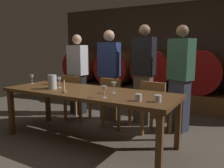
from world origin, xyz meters
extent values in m
plane|color=brown|center=(0.00, 0.00, 0.00)|extent=(7.92, 7.92, 0.00)
cube|color=#473A2D|center=(0.00, 3.19, 1.23)|extent=(6.09, 0.24, 2.46)
cube|color=brown|center=(0.00, 2.64, 0.20)|extent=(5.48, 0.90, 0.40)
cylinder|color=brown|center=(-2.11, 2.64, 0.86)|extent=(0.94, 0.74, 0.94)
cylinder|color=maroon|center=(-2.11, 2.25, 0.86)|extent=(0.95, 0.03, 0.95)
cylinder|color=maroon|center=(-2.11, 3.02, 0.86)|extent=(0.95, 0.03, 0.95)
cylinder|color=#2D2D33|center=(-2.11, 2.64, 0.86)|extent=(0.94, 0.04, 0.94)
cylinder|color=brown|center=(-1.05, 2.64, 0.86)|extent=(0.94, 0.74, 0.94)
cylinder|color=maroon|center=(-1.05, 2.25, 0.86)|extent=(0.95, 0.03, 0.95)
cylinder|color=maroon|center=(-1.05, 3.02, 0.86)|extent=(0.95, 0.03, 0.95)
cylinder|color=#2D2D33|center=(-1.05, 2.64, 0.86)|extent=(0.94, 0.04, 0.94)
cylinder|color=#513319|center=(0.02, 2.64, 0.86)|extent=(0.94, 0.74, 0.94)
cylinder|color=maroon|center=(0.02, 2.25, 0.86)|extent=(0.95, 0.03, 0.95)
cylinder|color=maroon|center=(0.02, 3.02, 0.86)|extent=(0.95, 0.03, 0.95)
cylinder|color=#2D2D33|center=(0.02, 2.64, 0.86)|extent=(0.94, 0.04, 0.94)
cylinder|color=brown|center=(1.07, 2.64, 0.86)|extent=(0.94, 0.74, 0.94)
cylinder|color=maroon|center=(1.07, 2.25, 0.86)|extent=(0.95, 0.03, 0.95)
cylinder|color=maroon|center=(1.07, 3.02, 0.86)|extent=(0.95, 0.03, 0.95)
cylinder|color=#2D2D33|center=(1.07, 2.64, 0.86)|extent=(0.94, 0.04, 0.94)
cube|color=brown|center=(-0.05, -0.03, 0.75)|extent=(2.60, 0.91, 0.05)
cube|color=brown|center=(-1.27, -0.42, 0.36)|extent=(0.07, 0.07, 0.72)
cube|color=brown|center=(1.17, -0.42, 0.36)|extent=(0.07, 0.07, 0.72)
cube|color=brown|center=(-1.27, 0.36, 0.36)|extent=(0.07, 0.07, 0.72)
cube|color=brown|center=(1.17, 0.36, 0.36)|extent=(0.07, 0.07, 0.72)
cube|color=olive|center=(-0.84, 0.71, 0.44)|extent=(0.43, 0.43, 0.04)
cube|color=olive|center=(-0.82, 0.53, 0.67)|extent=(0.40, 0.07, 0.42)
cube|color=olive|center=(-0.68, 0.90, 0.21)|extent=(0.05, 0.05, 0.42)
cube|color=olive|center=(-1.02, 0.87, 0.21)|extent=(0.05, 0.05, 0.42)
cube|color=olive|center=(-0.66, 0.56, 0.21)|extent=(0.05, 0.05, 0.42)
cube|color=olive|center=(-0.99, 0.53, 0.21)|extent=(0.05, 0.05, 0.42)
cube|color=olive|center=(0.00, 0.75, 0.44)|extent=(0.45, 0.45, 0.04)
cube|color=olive|center=(-0.03, 0.58, 0.67)|extent=(0.40, 0.09, 0.42)
cube|color=olive|center=(0.19, 0.90, 0.21)|extent=(0.05, 0.05, 0.42)
cube|color=olive|center=(-0.15, 0.94, 0.21)|extent=(0.05, 0.05, 0.42)
cube|color=olive|center=(0.14, 0.56, 0.21)|extent=(0.05, 0.05, 0.42)
cube|color=olive|center=(-0.19, 0.61, 0.21)|extent=(0.05, 0.05, 0.42)
cube|color=olive|center=(0.74, 0.74, 0.44)|extent=(0.43, 0.43, 0.04)
cube|color=olive|center=(0.72, 0.56, 0.67)|extent=(0.40, 0.07, 0.42)
cube|color=olive|center=(0.92, 0.90, 0.21)|extent=(0.05, 0.05, 0.42)
cube|color=olive|center=(0.58, 0.93, 0.21)|extent=(0.05, 0.05, 0.42)
cube|color=olive|center=(0.89, 0.56, 0.21)|extent=(0.05, 0.05, 0.42)
cube|color=olive|center=(0.55, 0.59, 0.21)|extent=(0.05, 0.05, 0.42)
cube|color=black|center=(-1.11, 1.08, 0.41)|extent=(0.31, 0.22, 0.83)
cube|color=silver|center=(-1.11, 1.08, 1.13)|extent=(0.39, 0.26, 0.61)
sphere|color=#D8A884|center=(-1.11, 1.08, 1.55)|extent=(0.20, 0.20, 0.20)
cube|color=brown|center=(-0.32, 1.03, 0.42)|extent=(0.32, 0.23, 0.85)
cube|color=navy|center=(-0.32, 1.03, 1.16)|extent=(0.40, 0.28, 0.64)
sphere|color=#D8A884|center=(-0.32, 1.03, 1.60)|extent=(0.20, 0.20, 0.20)
cube|color=brown|center=(0.33, 1.14, 0.45)|extent=(0.30, 0.20, 0.90)
cube|color=black|center=(0.33, 1.14, 1.23)|extent=(0.38, 0.25, 0.66)
sphere|color=#8C664C|center=(0.33, 1.14, 1.69)|extent=(0.20, 0.20, 0.20)
cube|color=#33384C|center=(0.99, 1.10, 0.43)|extent=(0.35, 0.30, 0.87)
cube|color=#336047|center=(0.99, 1.10, 1.20)|extent=(0.44, 0.36, 0.66)
sphere|color=#8C664C|center=(0.99, 1.10, 1.65)|extent=(0.19, 0.19, 0.19)
cylinder|color=olive|center=(-0.25, -0.31, 0.78)|extent=(0.05, 0.05, 0.02)
cylinder|color=#EDE5CC|center=(-0.25, -0.31, 0.87)|extent=(0.02, 0.02, 0.14)
cone|color=yellow|center=(-0.25, -0.31, 0.95)|extent=(0.01, 0.01, 0.02)
cylinder|color=silver|center=(-0.60, -0.18, 0.88)|extent=(0.13, 0.13, 0.21)
cylinder|color=white|center=(-1.28, 0.03, 0.77)|extent=(0.06, 0.06, 0.00)
cylinder|color=white|center=(-1.28, 0.03, 0.81)|extent=(0.01, 0.01, 0.07)
cone|color=white|center=(-1.28, 0.03, 0.88)|extent=(0.07, 0.07, 0.08)
cylinder|color=white|center=(-0.57, -0.05, 0.77)|extent=(0.06, 0.06, 0.00)
cylinder|color=white|center=(-0.57, -0.05, 0.82)|extent=(0.01, 0.01, 0.09)
cone|color=white|center=(-0.57, -0.05, 0.90)|extent=(0.07, 0.07, 0.08)
cylinder|color=white|center=(0.37, 0.00, 0.77)|extent=(0.06, 0.06, 0.00)
cylinder|color=white|center=(0.37, 0.00, 0.82)|extent=(0.01, 0.01, 0.08)
cone|color=white|center=(0.37, 0.00, 0.89)|extent=(0.08, 0.08, 0.07)
cylinder|color=silver|center=(0.41, -0.31, 0.77)|extent=(0.06, 0.06, 0.00)
cylinder|color=silver|center=(0.41, -0.31, 0.81)|extent=(0.01, 0.01, 0.07)
cone|color=silver|center=(0.41, -0.31, 0.88)|extent=(0.07, 0.07, 0.07)
cylinder|color=silver|center=(-0.91, 0.10, 0.82)|extent=(0.08, 0.08, 0.10)
cylinder|color=silver|center=(0.84, -0.25, 0.81)|extent=(0.08, 0.08, 0.08)
cylinder|color=silver|center=(1.06, -0.19, 0.81)|extent=(0.08, 0.08, 0.08)
camera|label=1|loc=(1.89, -2.68, 1.40)|focal=36.75mm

